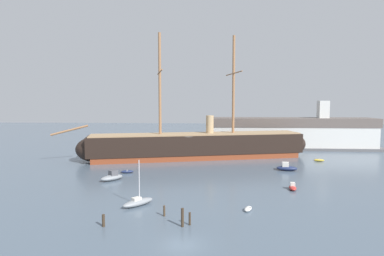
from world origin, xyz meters
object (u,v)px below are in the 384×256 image
Objects in this scene: mooring_piling_left_pair at (164,211)px; dinghy_foreground_right at (248,209)px; mooring_piling_nearest at (182,218)px; dinghy_distant_centre at (203,151)px; tall_ship at (197,145)px; mooring_piling_right_pair at (103,221)px; motorboat_mid_right at (293,187)px; mooring_piling_midwater at (190,219)px; sailboat_far_left at (101,156)px; dockside_warehouse_right at (290,133)px; sailboat_foreground_left at (138,202)px; motorboat_mid_left at (112,177)px; dinghy_alongside_bow at (127,172)px; motorboat_alongside_stern at (287,168)px; dinghy_far_right at (319,160)px; seagull_in_flight at (189,137)px.

dinghy_foreground_right is at bearing 14.64° from mooring_piling_left_pair.
mooring_piling_left_pair is (-11.65, -3.04, 0.47)m from dinghy_foreground_right.
mooring_piling_nearest is 1.61× the size of mooring_piling_left_pair.
tall_ship is at bearing -96.41° from dinghy_distant_centre.
motorboat_mid_right is at bearing 34.08° from mooring_piling_right_pair.
mooring_piling_left_pair is (-2.83, 3.55, -0.45)m from mooring_piling_nearest.
mooring_piling_midwater reaches higher than motorboat_mid_right.
mooring_piling_nearest is at bearing -90.78° from dinghy_distant_centre.
mooring_piling_right_pair is 0.96× the size of mooring_piling_midwater.
mooring_piling_right_pair is (-9.85, -0.61, -0.40)m from mooring_piling_nearest.
dockside_warehouse_right is (57.02, 21.97, 4.62)m from sailboat_far_left.
mooring_piling_left_pair is at bearing -144.81° from motorboat_mid_right.
mooring_piling_nearest is (7.43, -7.65, 0.60)m from sailboat_foreground_left.
sailboat_far_left is at bearing 131.28° from dinghy_foreground_right.
motorboat_mid_right is 1.61× the size of dinghy_distant_centre.
motorboat_mid_left is 6.83m from dinghy_alongside_bow.
motorboat_alongside_stern is 0.79× the size of sailboat_far_left.
mooring_piling_nearest is 75.95m from dockside_warehouse_right.
dinghy_far_right is (47.82, 23.64, -0.39)m from motorboat_mid_left.
mooring_piling_midwater is (17.06, -22.11, 0.11)m from motorboat_mid_left.
dockside_warehouse_right is (9.12, 35.56, 4.46)m from motorboat_alongside_stern.
dinghy_alongside_bow is 34.64m from dinghy_distant_centre.
dinghy_foreground_right is 0.82× the size of dinghy_alongside_bow.
motorboat_mid_left reaches higher than dinghy_alongside_bow.
tall_ship is at bearing 90.09° from seagull_in_flight.
dinghy_alongside_bow is 1.97× the size of mooring_piling_left_pair.
motorboat_mid_right is 25.56m from mooring_piling_nearest.
mooring_piling_nearest reaches higher than mooring_piling_left_pair.
mooring_piling_nearest is at bearing -54.55° from motorboat_mid_left.
mooring_piling_nearest is (27.40, -47.85, 0.67)m from sailboat_far_left.
motorboat_mid_right is at bearing -67.87° from dinghy_distant_centre.
mooring_piling_midwater reaches higher than dinghy_foreground_right.
motorboat_mid_left is 0.80× the size of sailboat_far_left.
mooring_piling_right_pair is (-7.02, -4.16, 0.05)m from mooring_piling_left_pair.
dinghy_alongside_bow is (1.24, 6.70, -0.38)m from motorboat_mid_left.
dinghy_far_right is at bearing 47.50° from motorboat_alongside_stern.
dinghy_far_right is at bearing -1.41° from sailboat_far_left.
sailboat_foreground_left is 16.29m from dinghy_foreground_right.
sailboat_far_left reaches higher than mooring_piling_midwater.
mooring_piling_midwater is (1.35, -48.09, -2.80)m from tall_ship.
dockside_warehouse_right is (20.80, 63.23, 4.88)m from dinghy_foreground_right.
dinghy_alongside_bow is 1.05× the size of dinghy_far_right.
motorboat_alongside_stern reaches higher than mooring_piling_midwater.
dinghy_foreground_right is 1.51× the size of mooring_piling_right_pair.
dinghy_far_right is 1.69× the size of mooring_piling_midwater.
motorboat_mid_left is 23.40m from mooring_piling_left_pair.
mooring_piling_nearest reaches higher than dinghy_distant_centre.
mooring_piling_left_pair is at bearing -92.97° from tall_ship.
dinghy_distant_centre is 44.32m from seagull_in_flight.
mooring_piling_right_pair is (17.55, -48.46, 0.26)m from sailboat_far_left.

